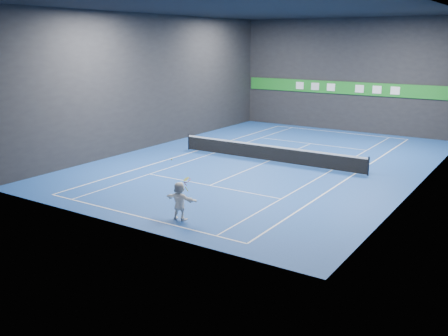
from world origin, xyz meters
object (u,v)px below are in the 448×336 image
Objects in this scene: tennis_ball at (172,160)px; player at (180,201)px; tennis_net at (269,153)px; tennis_racket at (187,181)px.

player is at bearing -8.51° from tennis_ball.
tennis_net is 19.83× the size of tennis_racket.
player is 25.06× the size of tennis_ball.
tennis_net is at bearing -83.41° from player.
tennis_ball is 0.01× the size of tennis_net.
tennis_racket is at bearing -78.91° from tennis_net.
tennis_ball reaches higher than tennis_racket.
tennis_racket reaches higher than player.
tennis_ball is at bearing -82.77° from tennis_net.
tennis_racket is (2.19, -11.17, 1.16)m from tennis_net.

